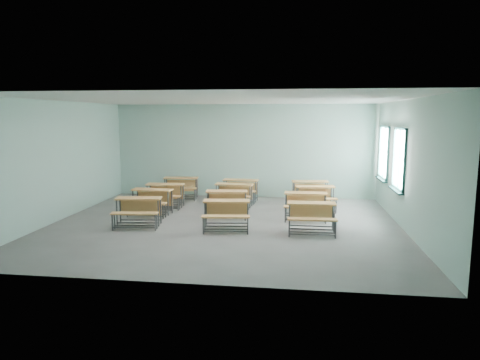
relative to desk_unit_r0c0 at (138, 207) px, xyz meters
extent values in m
cube|color=slate|center=(2.16, 0.44, -0.50)|extent=(9.00, 8.00, 0.02)
cube|color=silver|center=(2.16, 0.44, 2.72)|extent=(9.00, 8.00, 0.02)
cube|color=#9CC3B6|center=(2.16, 4.45, 1.11)|extent=(9.00, 0.02, 3.20)
cube|color=#9CC3B6|center=(2.16, -3.57, 1.11)|extent=(9.00, 0.02, 3.20)
cube|color=#9CC3B6|center=(-2.35, 0.44, 1.11)|extent=(0.02, 8.00, 3.20)
cube|color=#9CC3B6|center=(6.67, 0.44, 1.11)|extent=(0.02, 8.00, 3.20)
cube|color=#17413E|center=(6.63, 3.24, 0.44)|extent=(0.06, 1.20, 0.06)
cube|color=#17413E|center=(6.63, 3.24, 1.98)|extent=(0.06, 1.20, 0.06)
cube|color=#17413E|center=(6.63, 2.67, 1.21)|extent=(0.06, 0.06, 1.60)
cube|color=#17413E|center=(6.63, 3.81, 1.21)|extent=(0.06, 0.06, 1.60)
cube|color=#17413E|center=(6.63, 3.24, 1.21)|extent=(0.04, 0.04, 1.48)
cube|color=#17413E|center=(6.63, 3.24, 1.21)|extent=(0.04, 1.08, 0.04)
cube|color=#17413E|center=(6.59, 3.24, 0.38)|extent=(0.14, 1.28, 0.04)
cube|color=white|center=(6.65, 3.24, 1.21)|extent=(0.01, 1.08, 1.48)
cube|color=#17413E|center=(6.63, 1.24, 0.44)|extent=(0.06, 1.20, 0.06)
cube|color=#17413E|center=(6.63, 1.24, 1.98)|extent=(0.06, 1.20, 0.06)
cube|color=#17413E|center=(6.63, 0.67, 1.21)|extent=(0.06, 0.06, 1.60)
cube|color=#17413E|center=(6.63, 1.81, 1.21)|extent=(0.06, 0.06, 1.60)
cube|color=#17413E|center=(6.63, 1.24, 1.21)|extent=(0.04, 0.04, 1.48)
cube|color=#17413E|center=(6.63, 1.24, 1.21)|extent=(0.04, 1.08, 0.04)
cube|color=#17413E|center=(6.59, 1.24, 0.38)|extent=(0.14, 1.28, 0.04)
cube|color=white|center=(6.65, 1.24, 1.21)|extent=(0.01, 1.08, 1.48)
cube|color=#CE8B4A|center=(-0.01, 0.10, 0.22)|extent=(1.19, 0.53, 0.04)
cube|color=#CE8B4A|center=(-0.04, 0.28, -0.08)|extent=(1.09, 0.16, 0.40)
cylinder|color=#404246|center=(-0.52, -0.12, -0.14)|extent=(0.04, 0.04, 0.68)
cylinder|color=#404246|center=(0.53, 0.02, -0.14)|extent=(0.04, 0.04, 0.68)
cylinder|color=#404246|center=(-0.56, 0.19, -0.14)|extent=(0.04, 0.04, 0.68)
cylinder|color=#404246|center=(0.49, 0.32, -0.14)|extent=(0.04, 0.04, 0.68)
cube|color=#404246|center=(0.01, -0.05, -0.39)|extent=(1.05, 0.16, 0.03)
cube|color=#404246|center=(-0.03, 0.26, -0.39)|extent=(1.05, 0.16, 0.03)
cube|color=#CE8B4A|center=(0.05, -0.36, -0.07)|extent=(1.18, 0.38, 0.03)
cylinder|color=#404246|center=(-0.47, -0.51, -0.29)|extent=(0.04, 0.04, 0.40)
cylinder|color=#404246|center=(0.58, -0.38, -0.29)|extent=(0.04, 0.04, 0.40)
cylinder|color=#404246|center=(-0.49, -0.33, -0.29)|extent=(0.04, 0.04, 0.40)
cylinder|color=#404246|center=(0.56, -0.20, -0.29)|extent=(0.04, 0.04, 0.40)
cube|color=#404246|center=(0.06, -0.45, -0.41)|extent=(1.05, 0.16, 0.03)
cube|color=#404246|center=(0.03, -0.26, -0.41)|extent=(1.05, 0.16, 0.03)
cube|color=#CE8B4A|center=(2.28, 0.07, 0.22)|extent=(1.19, 0.52, 0.04)
cube|color=#CE8B4A|center=(2.26, 0.25, -0.08)|extent=(1.09, 0.15, 0.40)
cylinder|color=#404246|center=(1.78, -0.15, -0.14)|extent=(0.04, 0.04, 0.68)
cylinder|color=#404246|center=(2.83, -0.02, -0.14)|extent=(0.04, 0.04, 0.68)
cylinder|color=#404246|center=(1.74, 0.16, -0.14)|extent=(0.04, 0.04, 0.68)
cylinder|color=#404246|center=(2.79, 0.28, -0.14)|extent=(0.04, 0.04, 0.68)
cube|color=#404246|center=(2.30, -0.08, -0.39)|extent=(1.06, 0.15, 0.03)
cube|color=#404246|center=(2.27, 0.22, -0.39)|extent=(1.06, 0.15, 0.03)
cube|color=#CE8B4A|center=(2.34, -0.39, -0.07)|extent=(1.18, 0.37, 0.03)
cylinder|color=#404246|center=(1.82, -0.54, -0.29)|extent=(0.04, 0.04, 0.40)
cylinder|color=#404246|center=(2.87, -0.42, -0.29)|extent=(0.04, 0.04, 0.40)
cylinder|color=#404246|center=(1.80, -0.36, -0.29)|extent=(0.04, 0.04, 0.40)
cylinder|color=#404246|center=(2.85, -0.24, -0.29)|extent=(0.04, 0.04, 0.40)
cube|color=#404246|center=(2.35, -0.48, -0.41)|extent=(1.06, 0.15, 0.03)
cube|color=#404246|center=(2.33, -0.30, -0.41)|extent=(1.06, 0.15, 0.03)
cube|color=#CE8B4A|center=(4.38, 0.06, 0.22)|extent=(1.16, 0.41, 0.04)
cube|color=#CE8B4A|center=(4.37, 0.24, -0.08)|extent=(1.10, 0.04, 0.40)
cylinder|color=#404246|center=(3.85, -0.11, -0.14)|extent=(0.04, 0.04, 0.68)
cylinder|color=#404246|center=(4.91, -0.09, -0.14)|extent=(0.04, 0.04, 0.68)
cylinder|color=#404246|center=(3.84, 0.20, -0.14)|extent=(0.04, 0.04, 0.68)
cylinder|color=#404246|center=(4.90, 0.22, -0.14)|extent=(0.04, 0.04, 0.68)
cube|color=#404246|center=(4.38, -0.10, -0.39)|extent=(1.06, 0.05, 0.03)
cube|color=#404246|center=(4.37, 0.21, -0.39)|extent=(1.06, 0.05, 0.03)
cube|color=#CE8B4A|center=(4.39, -0.40, -0.07)|extent=(1.16, 0.26, 0.03)
cylinder|color=#404246|center=(3.86, -0.51, -0.29)|extent=(0.04, 0.04, 0.40)
cylinder|color=#404246|center=(4.92, -0.48, -0.29)|extent=(0.04, 0.04, 0.40)
cylinder|color=#404246|center=(3.85, -0.32, -0.29)|extent=(0.04, 0.04, 0.40)
cylinder|color=#404246|center=(4.91, -0.30, -0.29)|extent=(0.04, 0.04, 0.40)
cube|color=#404246|center=(4.39, -0.50, -0.41)|extent=(1.06, 0.05, 0.03)
cube|color=#404246|center=(4.38, -0.31, -0.41)|extent=(1.06, 0.05, 0.03)
cube|color=#CE8B4A|center=(-0.10, 1.41, 0.22)|extent=(1.18, 0.46, 0.04)
cube|color=#CE8B4A|center=(-0.09, 1.59, -0.08)|extent=(1.10, 0.09, 0.40)
cylinder|color=#404246|center=(-0.64, 1.29, -0.14)|extent=(0.04, 0.04, 0.68)
cylinder|color=#404246|center=(0.42, 1.22, -0.14)|extent=(0.04, 0.04, 0.68)
cylinder|color=#404246|center=(-0.62, 1.59, -0.14)|extent=(0.04, 0.04, 0.68)
cylinder|color=#404246|center=(0.44, 1.53, -0.14)|extent=(0.04, 0.04, 0.68)
cube|color=#404246|center=(-0.11, 1.25, -0.39)|extent=(1.06, 0.10, 0.03)
cube|color=#404246|center=(-0.09, 1.56, -0.39)|extent=(1.06, 0.10, 0.03)
cube|color=#CE8B4A|center=(-0.13, 0.95, -0.07)|extent=(1.17, 0.31, 0.03)
cylinder|color=#404246|center=(-0.66, 0.89, -0.29)|extent=(0.04, 0.04, 0.40)
cylinder|color=#404246|center=(0.39, 0.82, -0.29)|extent=(0.04, 0.04, 0.40)
cylinder|color=#404246|center=(-0.65, 1.07, -0.29)|extent=(0.04, 0.04, 0.40)
cylinder|color=#404246|center=(0.40, 1.00, -0.29)|extent=(0.04, 0.04, 0.40)
cube|color=#404246|center=(-0.14, 0.86, -0.41)|extent=(1.06, 0.10, 0.03)
cube|color=#404246|center=(-0.12, 1.04, -0.41)|extent=(1.06, 0.10, 0.03)
cube|color=#CE8B4A|center=(2.07, 1.42, 0.22)|extent=(1.19, 0.50, 0.04)
cube|color=#CE8B4A|center=(2.05, 1.60, -0.08)|extent=(1.09, 0.13, 0.40)
cylinder|color=#404246|center=(1.55, 1.22, -0.14)|extent=(0.04, 0.04, 0.68)
cylinder|color=#404246|center=(2.61, 1.33, -0.14)|extent=(0.04, 0.04, 0.68)
cylinder|color=#404246|center=(1.52, 1.52, -0.14)|extent=(0.04, 0.04, 0.68)
cylinder|color=#404246|center=(2.58, 1.63, -0.14)|extent=(0.04, 0.04, 0.68)
cube|color=#404246|center=(2.08, 1.27, -0.39)|extent=(1.06, 0.14, 0.03)
cube|color=#404246|center=(2.05, 1.58, -0.39)|extent=(1.06, 0.14, 0.03)
cube|color=#CE8B4A|center=(2.11, 0.97, -0.07)|extent=(1.17, 0.36, 0.03)
cylinder|color=#404246|center=(1.60, 0.82, -0.29)|extent=(0.04, 0.04, 0.40)
cylinder|color=#404246|center=(2.65, 0.93, -0.29)|extent=(0.04, 0.04, 0.40)
cylinder|color=#404246|center=(1.58, 1.00, -0.29)|extent=(0.04, 0.04, 0.40)
cylinder|color=#404246|center=(2.63, 1.11, -0.29)|extent=(0.04, 0.04, 0.40)
cube|color=#404246|center=(2.12, 0.87, -0.41)|extent=(1.06, 0.14, 0.03)
cube|color=#404246|center=(2.10, 1.06, -0.41)|extent=(1.06, 0.14, 0.03)
cube|color=#CE8B4A|center=(4.26, 1.42, 0.22)|extent=(1.16, 0.39, 0.04)
cube|color=#CE8B4A|center=(4.26, 1.60, -0.08)|extent=(1.10, 0.03, 0.40)
cylinder|color=#404246|center=(3.73, 1.27, -0.14)|extent=(0.03, 0.03, 0.68)
cylinder|color=#404246|center=(4.79, 1.26, -0.14)|extent=(0.03, 0.03, 0.68)
cylinder|color=#404246|center=(3.73, 1.58, -0.14)|extent=(0.03, 0.03, 0.68)
cylinder|color=#404246|center=(4.79, 1.57, -0.14)|extent=(0.03, 0.03, 0.68)
cube|color=#404246|center=(4.26, 1.27, -0.39)|extent=(1.06, 0.04, 0.03)
cube|color=#404246|center=(4.26, 1.58, -0.39)|extent=(1.06, 0.04, 0.03)
cube|color=#CE8B4A|center=(4.26, 0.96, -0.07)|extent=(1.16, 0.25, 0.03)
cylinder|color=#404246|center=(3.73, 0.87, -0.29)|extent=(0.03, 0.03, 0.40)
cylinder|color=#404246|center=(4.78, 0.87, -0.29)|extent=(0.03, 0.03, 0.40)
cylinder|color=#404246|center=(3.73, 1.06, -0.29)|extent=(0.03, 0.03, 0.40)
cylinder|color=#404246|center=(4.79, 1.05, -0.29)|extent=(0.03, 0.03, 0.40)
cube|color=#404246|center=(4.26, 0.87, -0.41)|extent=(1.06, 0.04, 0.03)
cube|color=#404246|center=(4.26, 1.05, -0.41)|extent=(1.06, 0.04, 0.03)
cube|color=#CE8B4A|center=(-0.03, 2.41, 0.22)|extent=(1.17, 0.43, 0.04)
cube|color=#CE8B4A|center=(-0.04, 2.58, -0.08)|extent=(1.10, 0.06, 0.40)
cylinder|color=#404246|center=(-0.55, 2.23, -0.14)|extent=(0.04, 0.04, 0.68)
cylinder|color=#404246|center=(0.51, 2.27, -0.14)|extent=(0.04, 0.04, 0.68)
cylinder|color=#404246|center=(-0.56, 2.54, -0.14)|extent=(0.04, 0.04, 0.68)
cylinder|color=#404246|center=(0.49, 2.58, -0.14)|extent=(0.04, 0.04, 0.68)
cube|color=#404246|center=(-0.02, 2.25, -0.39)|extent=(1.06, 0.07, 0.03)
cube|color=#404246|center=(-0.04, 2.56, -0.39)|extent=(1.06, 0.07, 0.03)
cube|color=#CE8B4A|center=(-0.01, 1.95, -0.07)|extent=(1.16, 0.28, 0.03)
cylinder|color=#404246|center=(-0.54, 1.83, -0.29)|extent=(0.04, 0.04, 0.40)
cylinder|color=#404246|center=(0.52, 1.87, -0.29)|extent=(0.04, 0.04, 0.40)
cylinder|color=#404246|center=(-0.54, 2.02, -0.29)|extent=(0.04, 0.04, 0.40)
cylinder|color=#404246|center=(0.51, 2.06, -0.29)|extent=(0.04, 0.04, 0.40)
cube|color=#404246|center=(-0.01, 1.85, -0.41)|extent=(1.06, 0.07, 0.03)
cube|color=#404246|center=(-0.02, 2.04, -0.41)|extent=(1.06, 0.07, 0.03)
cube|color=#CE8B4A|center=(2.09, 2.69, 0.22)|extent=(1.18, 0.47, 0.04)
cube|color=#CE8B4A|center=(2.10, 2.87, -0.08)|extent=(1.10, 0.10, 0.40)
cylinder|color=#404246|center=(1.55, 2.57, -0.14)|extent=(0.04, 0.04, 0.68)
cylinder|color=#404246|center=(2.61, 2.50, -0.14)|extent=(0.04, 0.04, 0.68)
cylinder|color=#404246|center=(1.57, 2.88, -0.14)|extent=(0.04, 0.04, 0.68)
cylinder|color=#404246|center=(2.63, 2.80, -0.14)|extent=(0.04, 0.04, 0.68)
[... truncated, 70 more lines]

